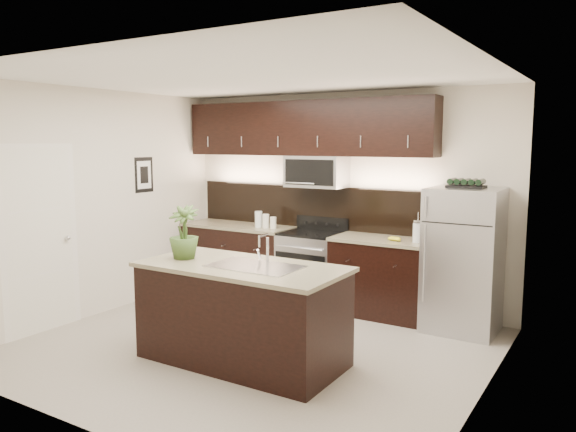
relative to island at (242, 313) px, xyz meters
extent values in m
plane|color=gray|center=(-0.14, 0.36, -0.47)|extent=(4.50, 4.50, 0.00)
cube|color=beige|center=(-0.14, 2.36, 0.88)|extent=(4.50, 0.02, 2.70)
cube|color=beige|center=(-0.14, -1.64, 0.88)|extent=(4.50, 0.02, 2.70)
cube|color=beige|center=(-2.39, 0.36, 0.88)|extent=(0.02, 4.00, 2.70)
cube|color=beige|center=(2.11, 0.36, 0.88)|extent=(0.02, 4.00, 2.70)
cube|color=white|center=(-0.14, 0.36, 2.23)|extent=(4.50, 4.00, 0.02)
cube|color=silver|center=(-2.37, -0.44, 0.54)|extent=(0.04, 0.80, 2.02)
sphere|color=silver|center=(-2.34, -0.12, 0.53)|extent=(0.06, 0.06, 0.06)
cube|color=black|center=(-2.37, 1.11, 1.18)|extent=(0.01, 0.32, 0.46)
cube|color=white|center=(-2.37, 1.11, 1.18)|extent=(0.00, 0.24, 0.36)
cube|color=black|center=(-1.55, 2.05, -0.02)|extent=(1.57, 0.62, 0.90)
cube|color=black|center=(0.57, 2.05, -0.02)|extent=(1.16, 0.62, 0.90)
cube|color=#B2B2B7|center=(-0.39, 2.05, -0.02)|extent=(0.76, 0.62, 0.90)
cube|color=black|center=(-0.39, 2.05, 0.44)|extent=(0.76, 0.60, 0.03)
cube|color=tan|center=(-1.55, 2.05, 0.45)|extent=(1.59, 0.65, 0.04)
cube|color=tan|center=(0.57, 2.05, 0.45)|extent=(1.18, 0.65, 0.04)
cube|color=black|center=(-0.59, 2.34, 0.75)|extent=(3.49, 0.02, 0.56)
cube|color=#B2B2B7|center=(-0.39, 2.16, 1.23)|extent=(0.76, 0.40, 0.40)
cube|color=black|center=(-0.59, 2.19, 1.78)|extent=(3.49, 0.33, 0.70)
cube|color=black|center=(0.00, 0.00, -0.02)|extent=(1.90, 0.90, 0.90)
cube|color=tan|center=(0.00, 0.00, 0.45)|extent=(1.96, 0.96, 0.04)
cube|color=silver|center=(0.15, 0.00, 0.47)|extent=(0.84, 0.50, 0.01)
cylinder|color=silver|center=(0.15, 0.21, 0.59)|extent=(0.03, 0.03, 0.24)
cylinder|color=silver|center=(0.15, 0.14, 0.74)|extent=(0.02, 0.14, 0.02)
cylinder|color=silver|center=(0.15, 0.07, 0.69)|extent=(0.02, 0.02, 0.10)
cube|color=#B2B2B7|center=(1.54, 1.99, 0.32)|extent=(0.76, 0.69, 1.58)
cube|color=black|center=(1.54, 1.99, 1.13)|extent=(0.39, 0.24, 0.03)
cylinder|color=black|center=(1.39, 1.99, 1.18)|extent=(0.07, 0.22, 0.07)
cylinder|color=black|center=(1.46, 1.99, 1.18)|extent=(0.07, 0.22, 0.07)
cylinder|color=black|center=(1.54, 1.99, 1.18)|extent=(0.07, 0.22, 0.07)
cylinder|color=black|center=(1.61, 1.99, 1.18)|extent=(0.07, 0.22, 0.07)
cylinder|color=black|center=(1.69, 1.99, 1.18)|extent=(0.07, 0.22, 0.07)
imported|color=#355020|center=(-0.65, -0.06, 0.73)|extent=(0.37, 0.37, 0.52)
cylinder|color=silver|center=(-1.18, 2.00, 0.58)|extent=(0.10, 0.10, 0.22)
cylinder|color=silver|center=(-1.06, 2.00, 0.56)|extent=(0.09, 0.09, 0.18)
cylinder|color=silver|center=(-0.95, 2.00, 0.55)|extent=(0.08, 0.08, 0.15)
cylinder|color=silver|center=(1.01, 2.00, 0.58)|extent=(0.11, 0.11, 0.22)
cylinder|color=silver|center=(1.01, 2.00, 0.70)|extent=(0.12, 0.12, 0.02)
cylinder|color=silver|center=(1.01, 2.00, 0.76)|extent=(0.01, 0.01, 0.09)
ellipsoid|color=yellow|center=(0.72, 1.97, 0.49)|extent=(0.18, 0.15, 0.05)
camera|label=1|loc=(3.05, -4.15, 1.61)|focal=35.00mm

